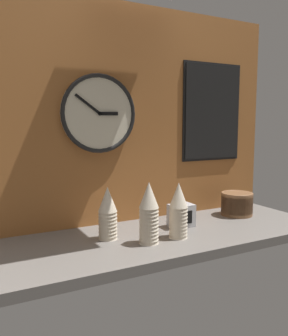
# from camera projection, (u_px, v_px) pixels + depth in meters

# --- Properties ---
(ground_plane) EXTENTS (1.60, 0.56, 0.04)m
(ground_plane) POSITION_uv_depth(u_px,v_px,m) (160.00, 237.00, 1.58)
(ground_plane) COLOR slate
(wall_tiled_back) EXTENTS (1.60, 0.03, 1.05)m
(wall_tiled_back) POSITION_uv_depth(u_px,v_px,m) (133.00, 115.00, 1.75)
(wall_tiled_back) COLOR #A3602D
(wall_tiled_back) RESTS_ON ground_plane
(cup_stack_center) EXTENTS (0.08, 0.08, 0.25)m
(cup_stack_center) POSITION_uv_depth(u_px,v_px,m) (149.00, 213.00, 1.43)
(cup_stack_center) COLOR beige
(cup_stack_center) RESTS_ON ground_plane
(cup_stack_center_left) EXTENTS (0.08, 0.08, 0.22)m
(cup_stack_center_left) POSITION_uv_depth(u_px,v_px,m) (108.00, 213.00, 1.49)
(cup_stack_center_left) COLOR beige
(cup_stack_center_left) RESTS_ON ground_plane
(cup_stack_center_right) EXTENTS (0.08, 0.08, 0.24)m
(cup_stack_center_right) POSITION_uv_depth(u_px,v_px,m) (178.00, 210.00, 1.50)
(cup_stack_center_right) COLOR beige
(cup_stack_center_right) RESTS_ON ground_plane
(bowl_stack_far_right) EXTENTS (0.17, 0.17, 0.12)m
(bowl_stack_far_right) POSITION_uv_depth(u_px,v_px,m) (237.00, 203.00, 1.88)
(bowl_stack_far_right) COLOR brown
(bowl_stack_far_right) RESTS_ON ground_plane
(wall_clock) EXTENTS (0.36, 0.03, 0.36)m
(wall_clock) POSITION_uv_depth(u_px,v_px,m) (99.00, 114.00, 1.63)
(wall_clock) COLOR beige
(menu_board) EXTENTS (0.38, 0.01, 0.53)m
(menu_board) POSITION_uv_depth(u_px,v_px,m) (212.00, 112.00, 1.94)
(menu_board) COLOR black
(napkin_dispenser) EXTENTS (0.11, 0.08, 0.11)m
(napkin_dispenser) POSITION_uv_depth(u_px,v_px,m) (181.00, 215.00, 1.67)
(napkin_dispenser) COLOR #B7B7BC
(napkin_dispenser) RESTS_ON ground_plane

